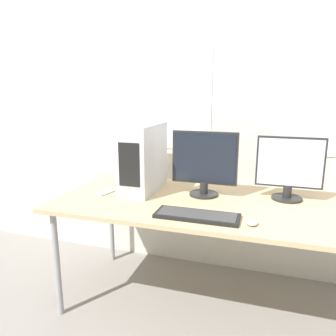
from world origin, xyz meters
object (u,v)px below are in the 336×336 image
object	(u,v)px
monitor_main	(204,163)
cell_phone	(105,193)
monitor_right_near	(289,168)
keyboard	(197,215)
pc_tower	(143,158)
mouse	(252,222)

from	to	relation	value
monitor_main	cell_phone	size ratio (longest dim) A/B	2.87
monitor_main	cell_phone	xyz separation A→B (m)	(-0.66, -0.17, -0.22)
monitor_right_near	keyboard	xyz separation A→B (m)	(-0.50, -0.49, -0.20)
keyboard	pc_tower	bearing A→B (deg)	140.61
keyboard	mouse	size ratio (longest dim) A/B	5.14
monitor_right_near	keyboard	distance (m)	0.72
cell_phone	keyboard	bearing A→B (deg)	-5.65
pc_tower	cell_phone	distance (m)	0.36
keyboard	cell_phone	xyz separation A→B (m)	(-0.71, 0.24, -0.01)
monitor_right_near	mouse	world-z (taller)	monitor_right_near
monitor_main	keyboard	distance (m)	0.46
monitor_main	monitor_right_near	xyz separation A→B (m)	(0.54, 0.08, -0.01)
monitor_main	keyboard	world-z (taller)	monitor_main
pc_tower	monitor_main	world-z (taller)	pc_tower
keyboard	cell_phone	world-z (taller)	keyboard
pc_tower	mouse	xyz separation A→B (m)	(0.79, -0.41, -0.22)
pc_tower	monitor_right_near	bearing A→B (deg)	5.32
monitor_main	monitor_right_near	world-z (taller)	monitor_main
pc_tower	monitor_right_near	distance (m)	0.98
cell_phone	monitor_main	bearing A→B (deg)	27.29
monitor_right_near	monitor_main	bearing A→B (deg)	-171.53
pc_tower	mouse	bearing A→B (deg)	-27.34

